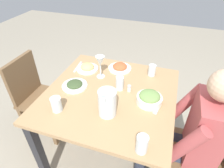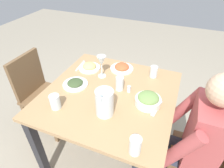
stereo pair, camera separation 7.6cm
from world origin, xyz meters
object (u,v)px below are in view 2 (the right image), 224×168
Objects in this scene: water_glass_far_right at (135,146)px; water_glass_by_pitcher at (55,102)px; chair_near at (213,159)px; diner_near at (188,136)px; plate_dolmas at (75,83)px; wine_glass at (102,62)px; dining_table at (110,103)px; water_glass_near_right at (120,83)px; salad_bowl at (148,100)px; plate_rice_curry at (122,67)px; water_glass_center at (154,72)px; salt_shaker at (129,89)px; chair_far at (39,90)px; water_pitcher at (105,102)px; plate_fries at (89,67)px.

water_glass_far_right reaches higher than water_glass_by_pitcher.
chair_near is 0.25m from diner_near.
wine_glass is at bearing -37.13° from plate_dolmas.
water_glass_near_right is (0.06, -0.06, 0.17)m from dining_table.
water_glass_near_right is (0.09, 0.25, 0.02)m from salad_bowl.
water_glass_near_right is at bearing -163.96° from plate_rice_curry.
water_glass_center reaches higher than plate_rice_curry.
water_glass_far_right is at bearing -155.66° from plate_rice_curry.
dining_table is at bearing 114.71° from salt_shaker.
water_glass_by_pitcher is at bearing 136.16° from dining_table.
chair_far is 4.68× the size of salad_bowl.
water_glass_far_right is at bearing -142.09° from wine_glass.
water_pitcher is (-0.29, -0.87, 0.37)m from chair_far.
water_glass_near_right is at bearing -90.39° from chair_far.
salad_bowl is at bearing 3.42° from water_glass_far_right.
water_glass_by_pitcher reaches higher than salt_shaker.
plate_dolmas is 1.93× the size of water_glass_by_pitcher.
plate_rice_curry is 1.06× the size of plate_fries.
water_glass_far_right is (-0.78, -0.35, 0.04)m from plate_rice_curry.
plate_rice_curry is at bearing -21.76° from water_glass_by_pitcher.
plate_dolmas is 1.78× the size of water_glass_near_right.
water_glass_near_right reaches higher than plate_fries.
water_glass_center is 0.50× the size of wine_glass.
diner_near is 5.49× the size of plate_rice_curry.
water_glass_center is at bearing -57.42° from plate_dolmas.
chair_near is at bearing -106.85° from plate_fries.
water_glass_near_right is at bearing 78.57° from chair_near.
water_glass_far_right is 0.56m from water_glass_near_right.
wine_glass reaches higher than dining_table.
plate_fries is (0.34, 0.92, 0.15)m from diner_near.
salt_shaker is (0.36, -0.42, -0.03)m from water_glass_by_pitcher.
plate_dolmas is 0.66m from water_glass_center.
water_glass_center is at bearing 4.59° from water_glass_far_right.
chair_near reaches higher than plate_rice_curry.
chair_near and chair_far have the same top height.
salt_shaker is at bearing 63.53° from salad_bowl.
water_glass_near_right is 0.08m from salt_shaker.
water_glass_near_right is 1.08× the size of water_glass_by_pitcher.
plate_rice_curry is 1.07× the size of wine_glass.
water_glass_far_right is 1.00× the size of water_glass_near_right.
plate_fries is 0.58m from water_glass_center.
plate_dolmas is at bearing 85.45° from diner_near.
diner_near reaches higher than salad_bowl.
plate_fries is at bearing 2.34° from water_glass_by_pitcher.
diner_near is 6.04× the size of water_pitcher.
plate_fries is at bearing 65.85° from wine_glass.
salt_shaker is at bearing -79.58° from plate_dolmas.
plate_fries is at bearing 99.00° from water_glass_center.
plate_rice_curry is 0.33m from salt_shaker.
water_glass_far_right reaches higher than dining_table.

